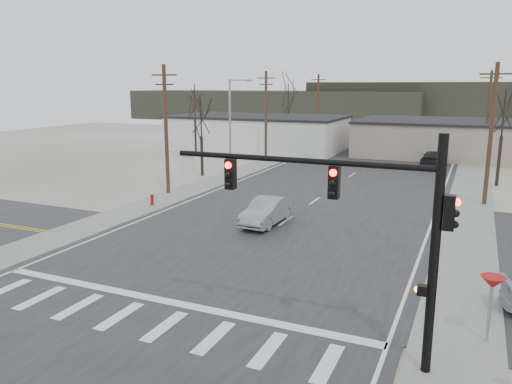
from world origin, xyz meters
TOP-DOWN VIEW (x-y plane):
  - ground at (0.00, 0.00)m, footprint 140.00×140.00m
  - main_road at (0.00, 15.00)m, footprint 18.00×110.00m
  - cross_road at (0.00, 0.00)m, footprint 90.00×10.00m
  - sidewalk_left at (-10.60, 20.00)m, footprint 3.00×90.00m
  - sidewalk_right at (10.60, 20.00)m, footprint 3.00×90.00m
  - traffic_signal_mast at (7.89, -6.20)m, footprint 8.95×0.43m
  - fire_hydrant at (-10.20, 8.00)m, footprint 0.24×0.24m
  - yield_sign at (11.50, -3.50)m, footprint 0.80×0.80m
  - building_left_far at (-16.00, 40.00)m, footprint 22.30×12.30m
  - building_right_far at (10.00, 44.00)m, footprint 26.30×14.30m
  - upole_left_b at (-11.50, 12.00)m, footprint 2.20×0.30m
  - upole_left_c at (-11.50, 32.00)m, footprint 2.20×0.30m
  - upole_left_d at (-11.50, 52.00)m, footprint 2.20×0.30m
  - upole_right_a at (11.50, 18.00)m, footprint 2.20×0.30m
  - upole_right_b at (11.50, 40.00)m, footprint 2.20×0.30m
  - streetlight_main at (-10.80, 22.00)m, footprint 2.40×0.25m
  - tree_left_near at (-13.00, 20.00)m, footprint 3.30×3.30m
  - tree_right_mid at (12.50, 26.00)m, footprint 3.74×3.74m
  - tree_left_far at (-14.00, 46.00)m, footprint 3.96×3.96m
  - tree_left_mid at (-22.00, 34.00)m, footprint 3.96×3.96m
  - hill_left at (-35.00, 92.00)m, footprint 70.00×18.00m
  - hill_center at (15.00, 96.00)m, footprint 80.00×18.00m
  - sedan_crossing at (-0.86, 6.87)m, footprint 1.84×4.91m
  - car_far_a at (6.59, 34.88)m, footprint 2.46×5.48m
  - car_far_b at (-0.95, 60.41)m, footprint 2.02×4.49m

SIDE VIEW (x-z plane):
  - ground at x=0.00m, z-range 0.00..0.00m
  - cross_road at x=0.00m, z-range 0.00..0.04m
  - main_road at x=0.00m, z-range 0.00..0.05m
  - sidewalk_left at x=-10.60m, z-range 0.00..0.06m
  - sidewalk_right at x=10.60m, z-range 0.00..0.06m
  - fire_hydrant at x=-10.20m, z-range 0.02..0.89m
  - car_far_b at x=-0.95m, z-range 0.05..1.54m
  - car_far_a at x=6.59m, z-range 0.05..1.61m
  - sedan_crossing at x=-0.86m, z-range 0.05..1.65m
  - yield_sign at x=11.50m, z-range 0.89..3.24m
  - building_right_far at x=10.00m, z-range 0.00..4.30m
  - building_left_far at x=-16.00m, z-range 0.01..4.51m
  - hill_left at x=-35.00m, z-range 0.00..7.00m
  - hill_center at x=15.00m, z-range 0.00..9.00m
  - traffic_signal_mast at x=7.89m, z-range 1.07..8.27m
  - streetlight_main at x=-10.80m, z-range 0.59..9.59m
  - upole_left_b at x=-11.50m, z-range 0.22..10.22m
  - upole_left_c at x=-11.50m, z-range 0.22..10.22m
  - upole_left_d at x=-11.50m, z-range 0.22..10.22m
  - upole_right_a at x=11.50m, z-range 0.22..10.22m
  - upole_right_b at x=11.50m, z-range 0.22..10.22m
  - tree_left_near at x=-13.00m, z-range 1.55..8.90m
  - tree_right_mid at x=12.50m, z-range 1.77..10.10m
  - tree_left_far at x=-14.00m, z-range 1.87..10.69m
  - tree_left_mid at x=-22.00m, z-range 1.87..10.69m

